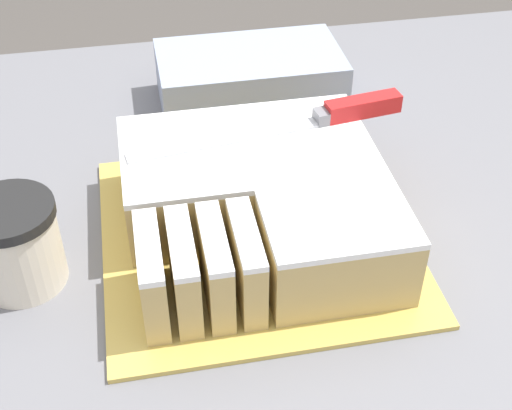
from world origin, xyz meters
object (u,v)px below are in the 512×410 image
Objects in this scene: storage_box at (250,78)px; knife at (331,114)px; coffee_cup at (16,244)px; cake at (260,201)px; cake_board at (256,236)px.

knife is at bearing -74.81° from storage_box.
coffee_cup is at bearing 7.69° from knife.
cake is at bearing 4.86° from coffee_cup.
storage_box reaches higher than cake_board.
storage_box is (0.30, 0.32, -0.01)m from coffee_cup.
storage_box is (0.05, 0.30, 0.04)m from cake_board.
coffee_cup is (-0.36, -0.10, -0.05)m from knife.
knife is (0.11, 0.09, 0.10)m from cake_board.
knife reaches higher than cake.
cake_board is at bearing 30.74° from knife.
coffee_cup reaches higher than cake_board.
coffee_cup reaches higher than storage_box.
coffee_cup is (-0.26, -0.02, 0.05)m from cake_board.
knife is (0.10, 0.08, 0.05)m from cake.
coffee_cup is 0.38× the size of storage_box.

